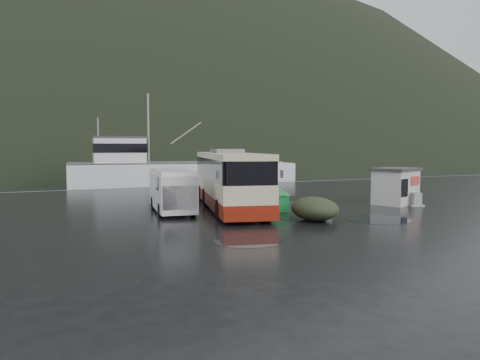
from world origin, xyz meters
name	(u,v)px	position (x,y,z in m)	size (l,w,h in m)	color
ground	(253,214)	(0.00, 0.00, 0.00)	(160.00, 160.00, 0.00)	black
harbor_water	(65,161)	(0.00, 110.00, 0.00)	(300.00, 180.00, 0.02)	black
quay_edge	(157,187)	(0.00, 20.00, 0.00)	(160.00, 0.60, 1.50)	#999993
headland	(60,154)	(10.00, 250.00, 0.00)	(780.00, 540.00, 570.00)	black
coach_bus	(230,209)	(-0.19, 2.78, 0.00)	(3.22, 13.02, 3.69)	beige
white_van	(172,212)	(-3.83, 2.87, 0.00)	(2.06, 5.98, 2.50)	silver
waste_bin_left	(272,212)	(1.39, 0.31, 0.00)	(1.04, 1.04, 1.45)	#168136
waste_bin_right	(279,211)	(1.94, 0.45, 0.00)	(1.01, 1.01, 1.41)	#168136
dome_tent	(314,220)	(1.86, -3.35, 0.00)	(2.21, 3.09, 1.21)	#2D3721
ticket_kiosk	(395,204)	(10.60, 0.00, 0.00)	(3.09, 2.34, 2.41)	silver
jersey_barrier_a	(318,216)	(2.90, -2.21, 0.00)	(0.78, 1.55, 0.78)	#999993
jersey_barrier_b	(412,205)	(11.26, -0.78, 0.00)	(0.87, 1.74, 0.87)	#999993
fishing_trawler	(177,180)	(4.80, 28.44, 0.00)	(28.20, 6.16, 11.28)	silver
puddles	(316,214)	(3.23, -1.48, 0.01)	(13.67, 15.50, 0.01)	black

